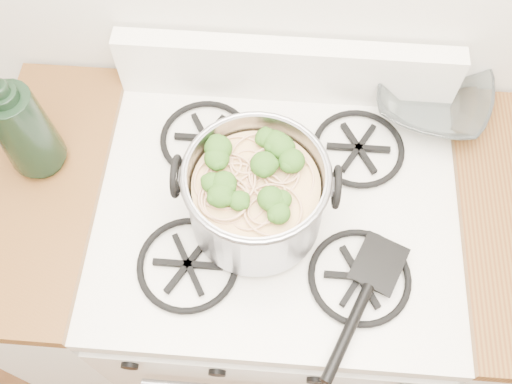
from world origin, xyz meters
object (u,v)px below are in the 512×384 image
Objects in this scene: gas_range at (272,280)px; spatula at (380,262)px; bottle at (18,120)px; glass_bowl at (431,102)px; stock_pot at (256,196)px.

spatula is at bearing -30.59° from gas_range.
bottle reaches higher than gas_range.
spatula is 3.08× the size of glass_bowl.
glass_bowl reaches higher than gas_range.
glass_bowl is (0.37, 0.31, -0.07)m from stock_pot.
spatula reaches higher than gas_range.
bottle is (-0.72, 0.19, 0.14)m from spatula.
bottle is (-0.84, -0.21, 0.14)m from glass_bowl.
spatula is 1.02× the size of bottle.
stock_pot is 0.27m from spatula.
gas_range is at bearing 39.98° from stock_pot.
stock_pot reaches higher than gas_range.
bottle reaches higher than stock_pot.
stock_pot is at bearing -140.02° from gas_range.
spatula is (0.25, -0.09, -0.08)m from stock_pot.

